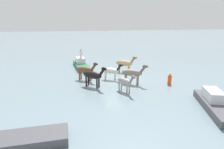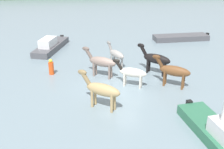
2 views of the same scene
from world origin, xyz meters
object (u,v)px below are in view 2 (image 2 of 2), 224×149
at_px(horse_dun_straggler, 101,62).
at_px(boat_tender_starboard, 181,38).
at_px(horse_lead, 173,71).
at_px(horse_dark_mare, 116,54).
at_px(buoy_channel_marker, 51,67).
at_px(boat_motor_center, 221,137).
at_px(boat_skiff_near, 51,46).
at_px(horse_mid_herd, 102,90).
at_px(horse_chestnut_trailing, 155,59).
at_px(horse_gray_outer, 132,73).

distance_m(horse_dun_straggler, boat_tender_starboard, 11.81).
height_order(horse_lead, horse_dark_mare, horse_lead).
bearing_deg(boat_tender_starboard, buoy_channel_marker, 28.37).
height_order(boat_tender_starboard, buoy_channel_marker, buoy_channel_marker).
xyz_separation_m(horse_dark_mare, buoy_channel_marker, (-4.75, -1.00, -0.42)).
distance_m(boat_motor_center, boat_skiff_near, 16.61).
distance_m(boat_tender_starboard, buoy_channel_marker, 14.07).
bearing_deg(horse_mid_herd, horse_dark_mare, -69.42).
relative_size(horse_chestnut_trailing, boat_tender_starboard, 0.38).
relative_size(horse_mid_herd, horse_dark_mare, 1.12).
bearing_deg(boat_skiff_near, horse_chestnut_trailing, 68.90).
distance_m(horse_gray_outer, boat_motor_center, 6.75).
relative_size(boat_skiff_near, buoy_channel_marker, 4.74).
distance_m(horse_dun_straggler, buoy_channel_marker, 3.60).
bearing_deg(boat_skiff_near, horse_mid_herd, 36.92).
relative_size(horse_lead, boat_tender_starboard, 0.40).
bearing_deg(horse_dark_mare, boat_skiff_near, 22.46).
bearing_deg(boat_skiff_near, horse_dun_straggler, 49.85).
relative_size(horse_mid_herd, boat_tender_starboard, 0.41).
bearing_deg(horse_dark_mare, buoy_channel_marker, 75.51).
height_order(horse_dark_mare, boat_skiff_near, horse_dark_mare).
bearing_deg(boat_tender_starboard, boat_motor_center, 73.47).
height_order(horse_dark_mare, buoy_channel_marker, horse_dark_mare).
bearing_deg(boat_motor_center, boat_tender_starboard, 158.81).
height_order(horse_dun_straggler, buoy_channel_marker, horse_dun_straggler).
xyz_separation_m(horse_gray_outer, boat_motor_center, (2.75, -6.13, -0.63)).
distance_m(horse_lead, buoy_channel_marker, 8.35).
xyz_separation_m(horse_mid_herd, boat_tender_starboard, (9.17, 12.03, -0.93)).
distance_m(boat_motor_center, boat_tender_starboard, 16.34).
bearing_deg(boat_motor_center, horse_gray_outer, -161.84).
bearing_deg(horse_lead, horse_dark_mare, -17.90).
xyz_separation_m(horse_dun_straggler, horse_chestnut_trailing, (3.80, 0.03, 0.01)).
relative_size(horse_dun_straggler, horse_lead, 1.03).
xyz_separation_m(horse_lead, buoy_channel_marker, (-7.76, 3.03, -0.56)).
relative_size(horse_gray_outer, boat_tender_starboard, 0.37).
relative_size(horse_dark_mare, buoy_channel_marker, 1.83).
distance_m(horse_dun_straggler, horse_chestnut_trailing, 3.80).
distance_m(horse_chestnut_trailing, horse_dark_mare, 3.11).
height_order(horse_dun_straggler, horse_chestnut_trailing, horse_chestnut_trailing).
bearing_deg(horse_gray_outer, horse_lead, -160.40).
xyz_separation_m(horse_mid_herd, horse_gray_outer, (2.14, 2.40, -0.16)).
height_order(boat_skiff_near, buoy_channel_marker, boat_skiff_near).
relative_size(horse_mid_herd, horse_gray_outer, 1.10).
height_order(horse_gray_outer, horse_dark_mare, horse_gray_outer).
relative_size(horse_gray_outer, horse_chestnut_trailing, 0.97).
bearing_deg(horse_gray_outer, horse_mid_herd, 76.04).
bearing_deg(boat_motor_center, horse_mid_herd, -133.35).
relative_size(horse_gray_outer, boat_motor_center, 0.39).
bearing_deg(boat_tender_starboard, horse_dun_straggler, 40.47).
relative_size(horse_mid_herd, horse_chestnut_trailing, 1.07).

